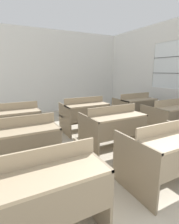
{
  "coord_description": "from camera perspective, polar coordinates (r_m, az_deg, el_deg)",
  "views": [
    {
      "loc": [
        -1.63,
        0.27,
        1.51
      ],
      "look_at": [
        -0.17,
        3.04,
        0.77
      ],
      "focal_mm": 28.0,
      "sensor_mm": 36.0,
      "label": 1
    }
  ],
  "objects": [
    {
      "name": "bench_third_left",
      "position": [
        3.99,
        -23.8,
        -3.06
      ],
      "size": [
        1.06,
        0.79,
        0.88
      ],
      "color": "#7D6D56",
      "rests_on": "ground_plane"
    },
    {
      "name": "wall_back",
      "position": [
        6.69,
        -14.15,
        12.55
      ],
      "size": [
        6.01,
        0.06,
        2.94
      ],
      "color": "silver",
      "rests_on": "ground_plane"
    },
    {
      "name": "bench_second_left",
      "position": [
        2.81,
        -21.73,
        -9.51
      ],
      "size": [
        1.06,
        0.79,
        0.88
      ],
      "color": "#786952",
      "rests_on": "ground_plane"
    },
    {
      "name": "bench_front_center",
      "position": [
        2.57,
        23.58,
        -11.89
      ],
      "size": [
        1.06,
        0.79,
        0.88
      ],
      "color": "#7E6F58",
      "rests_on": "ground_plane"
    },
    {
      "name": "bench_front_left",
      "position": [
        1.76,
        -15.57,
        -23.77
      ],
      "size": [
        1.06,
        0.79,
        0.88
      ],
      "color": "#7A6B54",
      "rests_on": "ground_plane"
    },
    {
      "name": "bench_third_right",
      "position": [
        5.34,
        14.6,
        1.57
      ],
      "size": [
        1.06,
        0.79,
        0.88
      ],
      "color": "#7C6C55",
      "rests_on": "ground_plane"
    },
    {
      "name": "bench_third_center",
      "position": [
        4.4,
        -1.64,
        -0.44
      ],
      "size": [
        1.06,
        0.79,
        0.88
      ],
      "color": "#796952",
      "rests_on": "ground_plane"
    },
    {
      "name": "wastepaper_bin",
      "position": [
        6.47,
        13.97,
        1.03
      ],
      "size": [
        0.29,
        0.29,
        0.37
      ],
      "color": "#474C51",
      "rests_on": "ground_plane"
    },
    {
      "name": "bench_second_center",
      "position": [
        3.38,
        7.55,
        -4.83
      ],
      "size": [
        1.06,
        0.79,
        0.88
      ],
      "color": "#7A6A53",
      "rests_on": "ground_plane"
    },
    {
      "name": "bench_second_right",
      "position": [
        4.52,
        24.79,
        -1.32
      ],
      "size": [
        1.06,
        0.79,
        0.88
      ],
      "color": "#80715A",
      "rests_on": "ground_plane"
    }
  ]
}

